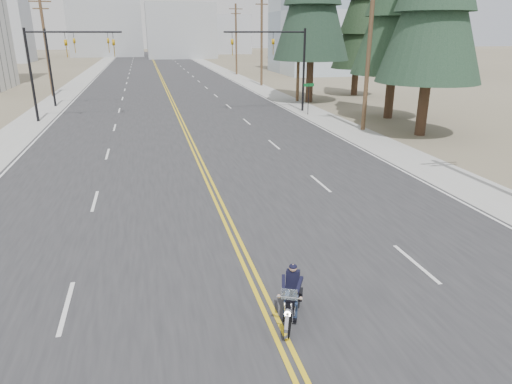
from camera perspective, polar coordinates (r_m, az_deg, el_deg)
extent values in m
cube|color=#303033|center=(77.22, -11.86, 13.99)|extent=(20.00, 200.00, 0.01)
cube|color=#A5A5A0|center=(77.68, -20.58, 13.23)|extent=(3.00, 200.00, 0.01)
cube|color=#A5A5A0|center=(78.45, -3.18, 14.44)|extent=(3.00, 200.00, 0.01)
cylinder|color=black|center=(39.90, -26.29, 12.86)|extent=(0.20, 0.20, 7.00)
cylinder|color=black|center=(39.19, -21.78, 18.09)|extent=(7.00, 0.14, 0.14)
imported|color=#BF8C0C|center=(39.29, -22.71, 17.03)|extent=(0.21, 0.26, 1.30)
imported|color=#BF8C0C|center=(38.94, -17.40, 17.60)|extent=(0.21, 0.26, 1.30)
cylinder|color=black|center=(41.32, 5.99, 14.84)|extent=(0.20, 0.20, 7.00)
cylinder|color=black|center=(40.18, 1.15, 19.38)|extent=(7.00, 0.14, 0.14)
imported|color=#BF8C0C|center=(40.36, 2.16, 18.45)|extent=(0.21, 0.26, 1.30)
imported|color=#BF8C0C|center=(39.57, -2.99, 18.42)|extent=(0.21, 0.26, 1.30)
cylinder|color=black|center=(47.73, -24.34, 13.89)|extent=(0.20, 0.20, 7.00)
cylinder|color=black|center=(47.19, -21.15, 18.16)|extent=(6.00, 0.14, 0.14)
imported|color=#BF8C0C|center=(47.27, -21.80, 17.29)|extent=(0.21, 0.26, 1.30)
imported|color=#BF8C0C|center=(46.98, -18.02, 17.70)|extent=(0.21, 0.26, 1.30)
cylinder|color=black|center=(39.61, 6.56, 11.42)|extent=(0.06, 0.06, 2.60)
cube|color=#0C5926|center=(39.47, 6.63, 13.15)|extent=(0.90, 0.03, 0.25)
cylinder|color=brown|center=(33.50, 13.97, 17.23)|extent=(0.30, 0.30, 11.50)
cylinder|color=brown|center=(47.37, 5.37, 17.84)|extent=(0.30, 0.30, 11.00)
cube|color=brown|center=(47.44, 5.54, 22.68)|extent=(1.60, 0.12, 0.12)
cylinder|color=brown|center=(61.77, 0.71, 18.48)|extent=(0.30, 0.30, 11.50)
cube|color=brown|center=(61.85, 0.73, 22.42)|extent=(1.60, 0.12, 0.12)
cylinder|color=brown|center=(78.36, -2.50, 18.47)|extent=(0.30, 0.30, 11.00)
cube|color=brown|center=(78.43, -2.55, 21.90)|extent=(2.20, 0.12, 0.12)
cube|color=brown|center=(78.41, -2.55, 21.39)|extent=(1.60, 0.12, 0.12)
cylinder|color=brown|center=(55.78, -24.74, 16.21)|extent=(0.30, 0.30, 10.50)
cube|color=brown|center=(55.85, -25.42, 20.73)|extent=(2.20, 0.12, 0.12)
cube|color=brown|center=(55.82, -25.31, 20.02)|extent=(1.60, 0.12, 0.12)
cube|color=#9EB5CC|center=(84.38, 11.53, 21.24)|extent=(24.00, 16.00, 20.00)
cube|color=#ADB2B7|center=(132.31, -9.42, 19.24)|extent=(18.00, 14.00, 14.00)
cube|color=#B7BCC6|center=(124.43, 6.97, 20.28)|extent=(16.00, 12.00, 18.00)
cube|color=#ADB2B7|center=(147.32, -18.38, 20.90)|extent=(20.00, 15.00, 26.00)
cube|color=#B7BCC6|center=(159.30, -3.71, 19.06)|extent=(14.00, 14.00, 12.00)
cylinder|color=#382619|center=(33.22, 20.11, 9.71)|extent=(0.69, 0.69, 3.55)
cylinder|color=#382619|center=(39.32, 16.36, 11.40)|extent=(0.77, 0.77, 3.52)
cone|color=#19321D|center=(39.07, 17.40, 21.65)|extent=(6.60, 6.60, 10.56)
cylinder|color=#382619|center=(47.23, 6.71, 13.59)|extent=(0.72, 0.72, 4.09)
cylinder|color=#382619|center=(53.44, 12.24, 13.32)|extent=(0.68, 0.68, 2.93)
cone|color=black|center=(53.18, 12.71, 19.59)|extent=(5.46, 5.46, 8.78)
cone|color=black|center=(53.27, 12.92, 22.26)|extent=(4.10, 4.10, 6.58)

